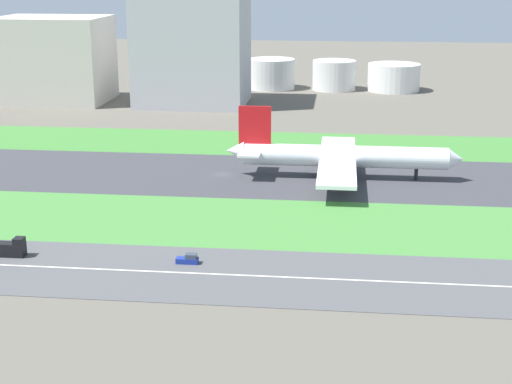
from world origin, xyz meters
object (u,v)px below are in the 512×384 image
Objects in this scene: airliner at (339,156)px; fuel_tank_centre at (334,75)px; truck_0 at (6,248)px; terminal_building at (54,59)px; car_1 at (188,259)px; fuel_tank_west at (272,74)px; hangar_building at (192,42)px; fuel_tank_east at (394,77)px.

airliner reaches higher than fuel_tank_centre.
truck_0 is 0.19× the size of terminal_building.
truck_0 is (-37.72, -0.00, 0.75)m from car_1.
truck_0 is 229.52m from fuel_tank_west.
airliner is at bearing -61.31° from hangar_building.
fuel_tank_centre is (119.04, 45.00, -11.05)m from terminal_building.
hangar_building reaches higher than fuel_tank_west.
airliner is at bearing -42.89° from terminal_building.
terminal_building is at bearing 137.11° from airliner.
car_1 is 186.71m from hangar_building.
fuel_tank_centre is at bearing 37.45° from hangar_building.
truck_0 is at bearing -91.36° from hangar_building.
hangar_building is 2.55× the size of fuel_tank_centre.
fuel_tank_west is at bearing 180.00° from fuel_tank_east.
fuel_tank_west is (29.19, 45.00, -18.79)m from hangar_building.
fuel_tank_east is at bearing 81.37° from airliner.
airliner reaches higher than fuel_tank_west.
fuel_tank_centre is (63.05, 227.00, 5.19)m from truck_0.
terminal_building reaches higher than truck_0.
fuel_tank_centre is (58.74, 45.00, -18.96)m from hangar_building.
car_1 is at bearing -96.37° from fuel_tank_centre.
truck_0 is at bearing -98.39° from fuel_tank_west.
airliner is at bearing -98.63° from fuel_tank_east.
truck_0 is 235.65m from fuel_tank_centre.
airliner is 3.21× the size of fuel_tank_centre.
terminal_building reaches higher than car_1.
hangar_building is 56.83m from fuel_tank_west.
terminal_building is at bearing -153.30° from fuel_tank_west.
fuel_tank_east is at bearing 68.19° from truck_0.
car_1 is 37.73m from truck_0.
car_1 is at bearing 0.00° from truck_0.
fuel_tank_west reaches higher than truck_0.
fuel_tank_west is 57.35m from fuel_tank_east.
airliner is 95.37m from truck_0.
fuel_tank_east is at bearing 76.83° from car_1.
truck_0 is 0.38× the size of fuel_tank_west.
airliner reaches higher than truck_0.
fuel_tank_east is (90.85, 227.00, 4.59)m from truck_0.
fuel_tank_centre is at bearing 74.48° from truck_0.
car_1 is 0.22× the size of fuel_tank_centre.
terminal_building is (-122.70, 114.00, 11.68)m from airliner.
fuel_tank_centre is at bearing 91.32° from airliner.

